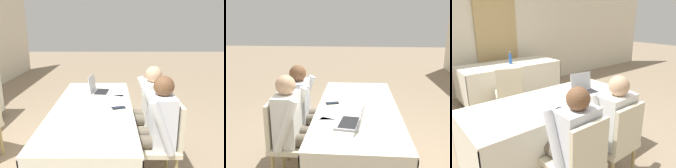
# 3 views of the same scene
# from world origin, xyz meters

# --- Properties ---
(ground_plane) EXTENTS (24.00, 24.00, 0.00)m
(ground_plane) POSITION_xyz_m (0.00, 0.00, 0.00)
(ground_plane) COLOR gray
(conference_table_near) EXTENTS (1.99, 0.86, 0.76)m
(conference_table_near) POSITION_xyz_m (0.00, 0.00, 0.58)
(conference_table_near) COLOR silver
(conference_table_near) RESTS_ON ground_plane
(laptop) EXTENTS (0.34, 0.30, 0.24)m
(laptop) POSITION_xyz_m (0.48, -0.04, 0.80)
(laptop) COLOR #B7B7BC
(laptop) RESTS_ON conference_table_near
(cell_phone) EXTENTS (0.11, 0.16, 0.01)m
(cell_phone) POSITION_xyz_m (-0.07, -0.28, 0.76)
(cell_phone) COLOR black
(cell_phone) RESTS_ON conference_table_near
(paper_beside_laptop) EXTENTS (0.31, 0.35, 0.00)m
(paper_beside_laptop) POSITION_xyz_m (0.47, -0.24, 0.76)
(paper_beside_laptop) COLOR white
(paper_beside_laptop) RESTS_ON conference_table_near
(paper_centre_table) EXTENTS (0.23, 0.31, 0.00)m
(paper_centre_table) POSITION_xyz_m (0.28, -0.23, 0.76)
(paper_centre_table) COLOR white
(paper_centre_table) RESTS_ON conference_table_near
(paper_left_edge) EXTENTS (0.25, 0.32, 0.00)m
(paper_left_edge) POSITION_xyz_m (-0.12, 0.05, 0.76)
(paper_left_edge) COLOR white
(paper_left_edge) RESTS_ON conference_table_near
(chair_near_left) EXTENTS (0.44, 0.44, 0.90)m
(chair_near_left) POSITION_xyz_m (-0.26, -0.74, 0.49)
(chair_near_left) COLOR tan
(chair_near_left) RESTS_ON ground_plane
(chair_near_right) EXTENTS (0.44, 0.44, 0.90)m
(chair_near_right) POSITION_xyz_m (0.26, -0.74, 0.49)
(chair_near_right) COLOR tan
(chair_near_right) RESTS_ON ground_plane
(person_checkered_shirt) EXTENTS (0.50, 0.52, 1.16)m
(person_checkered_shirt) POSITION_xyz_m (-0.26, -0.63, 0.65)
(person_checkered_shirt) COLOR #665B4C
(person_checkered_shirt) RESTS_ON ground_plane
(person_white_shirt) EXTENTS (0.50, 0.52, 1.16)m
(person_white_shirt) POSITION_xyz_m (0.26, -0.63, 0.65)
(person_white_shirt) COLOR #665B4C
(person_white_shirt) RESTS_ON ground_plane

